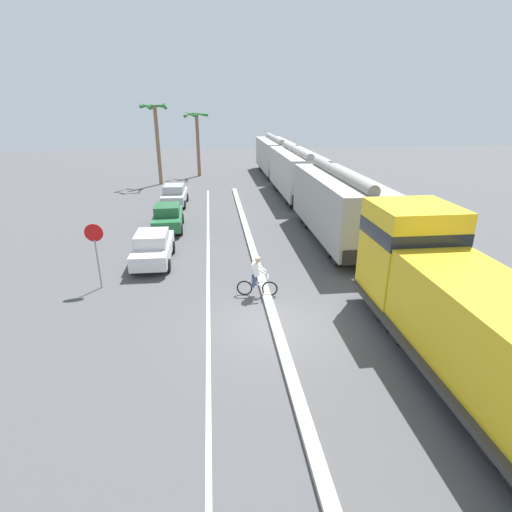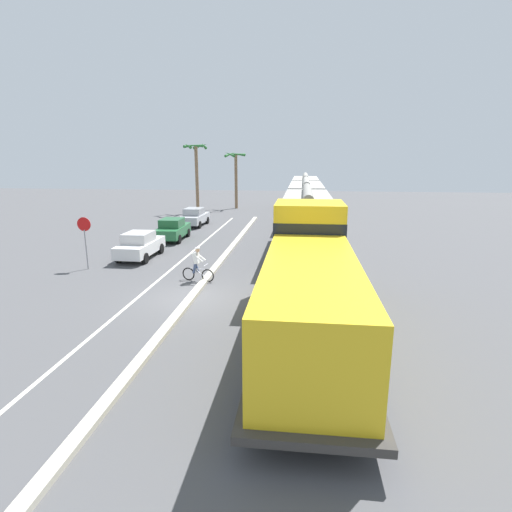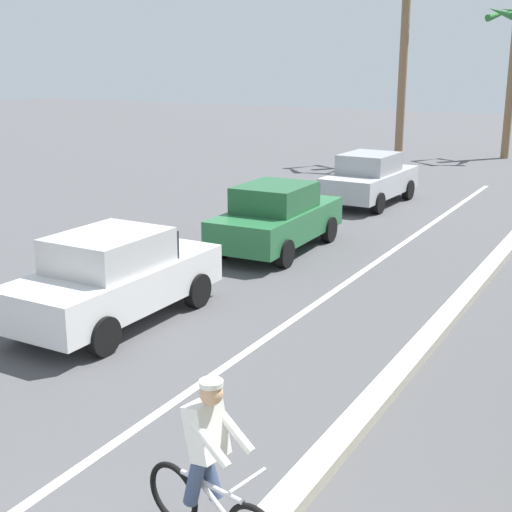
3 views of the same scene
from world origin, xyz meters
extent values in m
cube|color=#B2AD9E|center=(0.00, 6.00, 0.08)|extent=(0.36, 36.00, 0.16)
cube|color=silver|center=(-2.40, 6.00, 0.00)|extent=(0.14, 36.00, 0.01)
cube|color=silver|center=(-5.09, 6.66, 0.67)|extent=(1.72, 4.21, 0.70)
cube|color=beige|center=(-5.09, 6.51, 1.32)|extent=(1.51, 1.91, 0.60)
cube|color=#1E232D|center=(-5.09, 7.51, 1.27)|extent=(1.43, 0.13, 0.51)
cylinder|color=black|center=(-5.89, 7.97, 0.32)|extent=(0.22, 0.64, 0.64)
cylinder|color=black|center=(-4.28, 7.96, 0.32)|extent=(0.22, 0.64, 0.64)
cylinder|color=black|center=(-5.91, 5.36, 0.32)|extent=(0.22, 0.64, 0.64)
cylinder|color=black|center=(-4.29, 5.36, 0.32)|extent=(0.22, 0.64, 0.64)
cube|color=#286B3D|center=(-4.89, 12.34, 0.67)|extent=(1.83, 4.25, 0.70)
cube|color=#225B34|center=(-4.88, 12.19, 1.32)|extent=(1.56, 1.95, 0.60)
cube|color=#1E232D|center=(-4.91, 13.19, 1.27)|extent=(1.43, 0.16, 0.51)
cylinder|color=black|center=(-5.73, 13.61, 0.32)|extent=(0.24, 0.65, 0.64)
cylinder|color=black|center=(-4.12, 13.66, 0.32)|extent=(0.24, 0.65, 0.64)
cylinder|color=black|center=(-5.65, 11.01, 0.32)|extent=(0.24, 0.65, 0.64)
cylinder|color=black|center=(-4.04, 11.06, 0.32)|extent=(0.24, 0.65, 0.64)
cube|color=#B7BABF|center=(-4.96, 18.82, 0.67)|extent=(1.84, 4.25, 0.70)
cube|color=#9C9EA2|center=(-4.97, 18.67, 1.32)|extent=(1.56, 1.95, 0.60)
cube|color=#1E232D|center=(-4.93, 19.67, 1.27)|extent=(1.43, 0.17, 0.51)
cylinder|color=black|center=(-5.72, 20.15, 0.32)|extent=(0.24, 0.65, 0.64)
cylinder|color=black|center=(-4.11, 20.10, 0.32)|extent=(0.24, 0.65, 0.64)
cylinder|color=black|center=(-5.81, 17.55, 0.32)|extent=(0.24, 0.65, 0.64)
cylinder|color=black|center=(-4.20, 17.49, 0.32)|extent=(0.24, 0.65, 0.64)
torus|color=black|center=(-0.88, 2.48, 0.33)|extent=(0.66, 0.18, 0.66)
cylinder|color=silver|center=(-0.37, 2.39, 0.63)|extent=(0.78, 0.19, 0.05)
cylinder|color=silver|center=(-0.27, 2.37, 0.45)|extent=(0.48, 0.14, 0.36)
cylinder|color=silver|center=(-0.58, 2.43, 0.78)|extent=(0.04, 0.04, 0.30)
cylinder|color=silver|center=(0.07, 2.31, 0.88)|extent=(0.12, 0.48, 0.04)
cylinder|color=#38476B|center=(-0.47, 2.51, 0.68)|extent=(0.32, 0.19, 0.52)
cylinder|color=#38476B|center=(-0.50, 2.31, 0.68)|extent=(0.29, 0.19, 0.52)
cube|color=white|center=(-0.41, 2.40, 1.20)|extent=(0.38, 0.39, 0.57)
sphere|color=tan|center=(-0.35, 2.38, 1.59)|extent=(0.22, 0.22, 0.22)
cylinder|color=white|center=(-0.35, 2.38, 1.69)|extent=(0.22, 0.22, 0.05)
cylinder|color=white|center=(-0.19, 2.52, 1.20)|extent=(0.47, 0.17, 0.36)
cylinder|color=white|center=(-0.25, 2.20, 1.20)|extent=(0.47, 0.17, 0.36)
cylinder|color=#846647|center=(-3.32, 32.11, 3.19)|extent=(0.36, 0.36, 6.39)
cone|color=#2D7033|center=(-4.11, 32.55, 6.44)|extent=(1.17, 1.75, 0.75)
cone|color=#2D7033|center=(-3.94, 31.45, 6.44)|extent=(1.55, 1.49, 0.74)
cylinder|color=#846647|center=(-7.00, 27.75, 3.62)|extent=(0.36, 0.36, 7.24)
camera|label=1|loc=(-2.09, -12.48, 7.53)|focal=28.00mm
camera|label=2|loc=(4.69, -16.19, 5.96)|focal=28.00mm
camera|label=3|loc=(2.85, -2.48, 4.48)|focal=50.00mm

